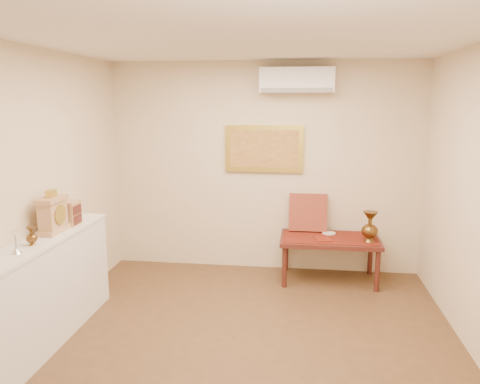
% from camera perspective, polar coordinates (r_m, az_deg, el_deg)
% --- Properties ---
extents(floor, '(4.50, 4.50, 0.00)m').
position_cam_1_polar(floor, '(4.37, 0.22, -19.17)').
color(floor, brown).
rests_on(floor, ground).
extents(ceiling, '(4.50, 4.50, 0.00)m').
position_cam_1_polar(ceiling, '(3.81, 0.25, 18.59)').
color(ceiling, white).
rests_on(ceiling, ground).
extents(wall_back, '(4.00, 0.02, 2.70)m').
position_cam_1_polar(wall_back, '(6.08, 2.94, 2.96)').
color(wall_back, beige).
rests_on(wall_back, ground).
extents(wall_front, '(4.00, 0.02, 2.70)m').
position_cam_1_polar(wall_front, '(1.79, -9.44, -17.41)').
color(wall_front, beige).
rests_on(wall_front, ground).
extents(wall_left, '(0.02, 4.50, 2.70)m').
position_cam_1_polar(wall_left, '(4.57, -25.47, -0.75)').
color(wall_left, beige).
rests_on(wall_left, ground).
extents(candlestick, '(0.09, 0.09, 0.18)m').
position_cam_1_polar(candlestick, '(4.22, -25.72, -5.58)').
color(candlestick, silver).
rests_on(candlestick, display_ledge).
extents(brass_urn_small, '(0.09, 0.09, 0.21)m').
position_cam_1_polar(brass_urn_small, '(4.40, -24.09, -4.61)').
color(brass_urn_small, brown).
rests_on(brass_urn_small, display_ledge).
extents(table_cloth, '(1.14, 0.59, 0.01)m').
position_cam_1_polar(table_cloth, '(5.87, 10.90, -5.45)').
color(table_cloth, maroon).
rests_on(table_cloth, low_table).
extents(brass_urn_tall, '(0.20, 0.20, 0.44)m').
position_cam_1_polar(brass_urn_tall, '(5.75, 15.57, -3.70)').
color(brass_urn_tall, brown).
rests_on(brass_urn_tall, table_cloth).
extents(plate, '(0.17, 0.17, 0.01)m').
position_cam_1_polar(plate, '(6.02, 10.78, -4.95)').
color(plate, silver).
rests_on(plate, table_cloth).
extents(menu, '(0.23, 0.28, 0.01)m').
position_cam_1_polar(menu, '(5.77, 10.05, -5.62)').
color(menu, maroon).
rests_on(menu, table_cloth).
extents(cushion, '(0.48, 0.20, 0.49)m').
position_cam_1_polar(cushion, '(6.06, 8.28, -2.47)').
color(cushion, maroon).
rests_on(cushion, table_cloth).
extents(display_ledge, '(0.37, 2.02, 0.98)m').
position_cam_1_polar(display_ledge, '(4.72, -22.78, -11.09)').
color(display_ledge, silver).
rests_on(display_ledge, floor).
extents(mantel_clock, '(0.17, 0.36, 0.41)m').
position_cam_1_polar(mantel_clock, '(4.72, -21.84, -2.55)').
color(mantel_clock, tan).
rests_on(mantel_clock, display_ledge).
extents(wooden_chest, '(0.16, 0.21, 0.24)m').
position_cam_1_polar(wooden_chest, '(4.96, -20.00, -2.42)').
color(wooden_chest, tan).
rests_on(wooden_chest, display_ledge).
extents(low_table, '(1.20, 0.70, 0.55)m').
position_cam_1_polar(low_table, '(5.89, 10.87, -6.10)').
color(low_table, '#4C1E17').
rests_on(low_table, floor).
extents(painting, '(1.00, 0.06, 0.60)m').
position_cam_1_polar(painting, '(6.02, 2.94, 5.29)').
color(painting, gold).
rests_on(painting, wall_back).
extents(ac_unit, '(0.90, 0.25, 0.30)m').
position_cam_1_polar(ac_unit, '(5.87, 6.94, 13.37)').
color(ac_unit, white).
rests_on(ac_unit, wall_back).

